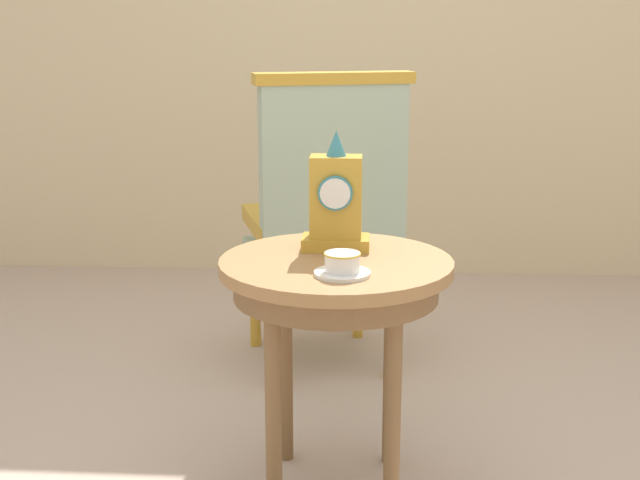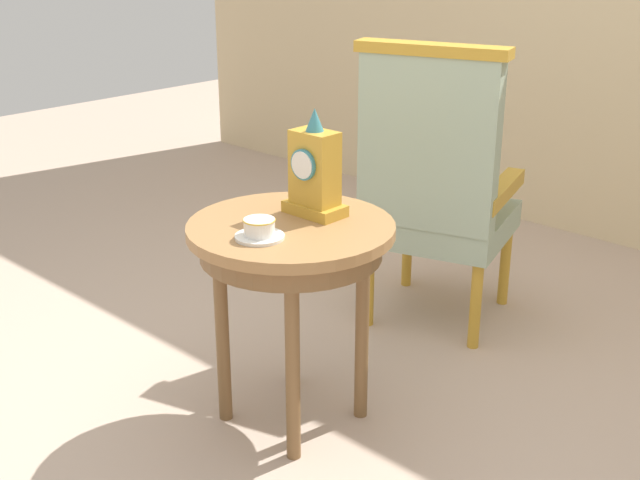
{
  "view_description": "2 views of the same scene",
  "coord_description": "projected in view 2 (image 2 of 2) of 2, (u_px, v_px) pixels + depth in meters",
  "views": [
    {
      "loc": [
        0.08,
        -2.32,
        1.31
      ],
      "look_at": [
        -0.07,
        0.06,
        0.71
      ],
      "focal_mm": 48.96,
      "sensor_mm": 36.0,
      "label": 1
    },
    {
      "loc": [
        1.67,
        -1.73,
        1.54
      ],
      "look_at": [
        0.02,
        0.04,
        0.62
      ],
      "focal_mm": 46.89,
      "sensor_mm": 36.0,
      "label": 2
    }
  ],
  "objects": [
    {
      "name": "mantel_clock",
      "position": [
        314.0,
        173.0,
        2.56
      ],
      "size": [
        0.19,
        0.11,
        0.34
      ],
      "color": "gold",
      "rests_on": "side_table"
    },
    {
      "name": "armchair",
      "position": [
        436.0,
        185.0,
        3.21
      ],
      "size": [
        0.67,
        0.66,
        1.14
      ],
      "color": "#9EB299",
      "rests_on": "ground"
    },
    {
      "name": "side_table",
      "position": [
        291.0,
        250.0,
        2.56
      ],
      "size": [
        0.64,
        0.64,
        0.68
      ],
      "color": "#9E7042",
      "rests_on": "ground"
    },
    {
      "name": "ground_plane",
      "position": [
        307.0,
        413.0,
        2.79
      ],
      "size": [
        10.0,
        10.0,
        0.0
      ],
      "primitive_type": "plane",
      "color": "#BCA38E"
    },
    {
      "name": "teacup_left",
      "position": [
        258.0,
        229.0,
        2.41
      ],
      "size": [
        0.15,
        0.15,
        0.06
      ],
      "color": "white",
      "rests_on": "side_table"
    }
  ]
}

